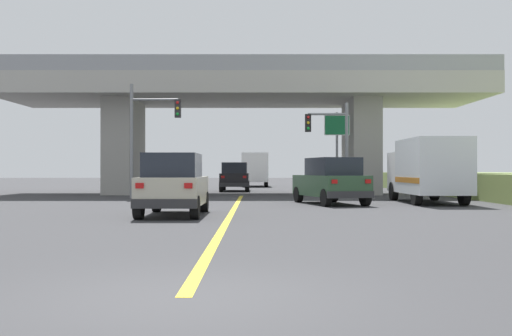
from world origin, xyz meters
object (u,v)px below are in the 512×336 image
traffic_signal_nearside (331,138)px  suv_crossing (329,181)px  highway_sign (335,135)px  sedan_oncoming (233,177)px  semi_truck_distant (253,169)px  box_truck (426,169)px  suv_lead (172,185)px  traffic_signal_farside (146,127)px

traffic_signal_nearside → suv_crossing: bearing=-97.6°
traffic_signal_nearside → highway_sign: traffic_signal_nearside is taller
sedan_oncoming → semi_truck_distant: size_ratio=0.70×
box_truck → sedan_oncoming: box_truck is taller
sedan_oncoming → semi_truck_distant: semi_truck_distant is taller
suv_lead → semi_truck_distant: (2.60, 36.11, 0.58)m
traffic_signal_farside → semi_truck_distant: bearing=76.6°
suv_crossing → box_truck: box_truck is taller
box_truck → traffic_signal_nearside: bearing=123.7°
traffic_signal_nearside → traffic_signal_farside: (-9.87, -0.66, 0.52)m
suv_lead → semi_truck_distant: 36.21m
suv_crossing → highway_sign: (1.51, 9.43, 2.57)m
suv_crossing → traffic_signal_nearside: size_ratio=0.97×
highway_sign → suv_lead: bearing=-114.8°
suv_crossing → highway_sign: size_ratio=1.02×
traffic_signal_nearside → box_truck: bearing=-56.3°
suv_lead → box_truck: bearing=36.2°
suv_crossing → suv_lead: bearing=-146.4°
traffic_signal_nearside → traffic_signal_farside: 9.90m
suv_crossing → traffic_signal_farside: size_ratio=0.82×
highway_sign → traffic_signal_farside: bearing=-160.5°
suv_lead → traffic_signal_farside: (-3.06, 12.42, 2.74)m
suv_lead → traffic_signal_nearside: size_ratio=0.88×
suv_crossing → highway_sign: bearing=66.1°
suv_lead → suv_crossing: size_ratio=0.90×
suv_lead → traffic_signal_farside: traffic_signal_farside is taller
traffic_signal_nearside → semi_truck_distant: traffic_signal_nearside is taller
traffic_signal_nearside → highway_sign: size_ratio=1.05×
sedan_oncoming → traffic_signal_nearside: size_ratio=0.95×
traffic_signal_farside → highway_sign: traffic_signal_farside is taller
box_truck → sedan_oncoming: bearing=120.1°
suv_crossing → box_truck: bearing=-3.0°
highway_sign → suv_crossing: bearing=-99.1°
suv_lead → suv_crossing: same height
box_truck → traffic_signal_farside: bearing=160.5°
suv_crossing → semi_truck_distant: bearing=81.7°
suv_lead → highway_sign: 17.97m
box_truck → sedan_oncoming: 18.45m
suv_crossing → highway_sign: highway_sign is taller
suv_crossing → box_truck: (4.48, 0.93, 0.51)m
suv_crossing → traffic_signal_farside: bearing=132.9°
suv_lead → traffic_signal_nearside: bearing=62.5°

